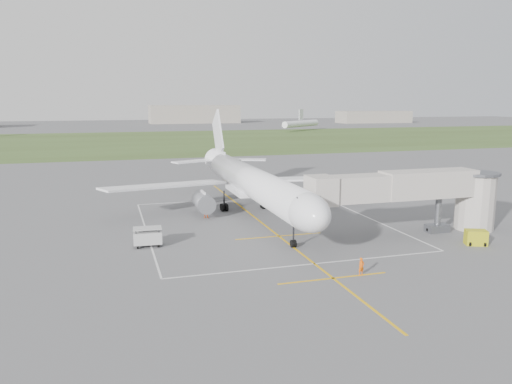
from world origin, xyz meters
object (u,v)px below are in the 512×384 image
object	(u,v)px
airliner	(252,182)
gpu_unit	(476,238)
jet_bridge	(422,192)
baggage_cart	(148,237)
ramp_worker_wing	(206,211)
ramp_worker_nose	(361,266)

from	to	relation	value
airliner	gpu_unit	world-z (taller)	airliner
jet_bridge	baggage_cart	world-z (taller)	jet_bridge
gpu_unit	ramp_worker_wing	world-z (taller)	ramp_worker_wing
jet_bridge	baggage_cart	size ratio (longest dim) A/B	7.92
ramp_worker_nose	jet_bridge	bearing A→B (deg)	26.47
ramp_worker_nose	ramp_worker_wing	xyz separation A→B (m)	(-8.78, 25.08, 0.15)
gpu_unit	baggage_cart	distance (m)	34.19
airliner	baggage_cart	distance (m)	18.15
jet_bridge	airliner	bearing A→B (deg)	137.81
ramp_worker_wing	gpu_unit	bearing A→B (deg)	167.12
baggage_cart	ramp_worker_nose	xyz separation A→B (m)	(16.99, -14.05, -0.24)
ramp_worker_nose	ramp_worker_wing	bearing A→B (deg)	97.08
airliner	ramp_worker_nose	distance (m)	25.10
gpu_unit	baggage_cart	size ratio (longest dim) A/B	0.84
airliner	gpu_unit	xyz separation A→B (m)	(18.62, -19.85, -3.61)
airliner	baggage_cart	world-z (taller)	airliner
gpu_unit	ramp_worker_nose	distance (m)	16.66
gpu_unit	baggage_cart	bearing A→B (deg)	-172.87
jet_bridge	ramp_worker_nose	size ratio (longest dim) A/B	15.07
airliner	jet_bridge	xyz separation A→B (m)	(15.72, -14.25, 0.35)
gpu_unit	ramp_worker_nose	world-z (taller)	gpu_unit
airliner	ramp_worker_nose	bearing A→B (deg)	-83.82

